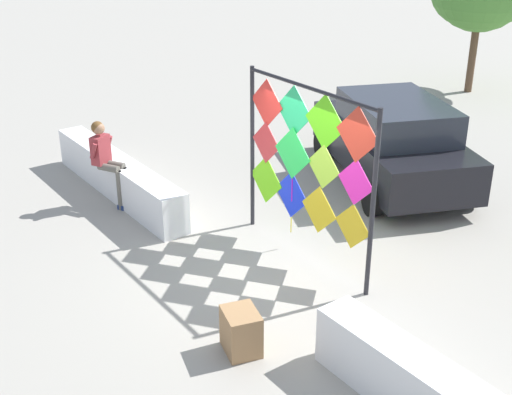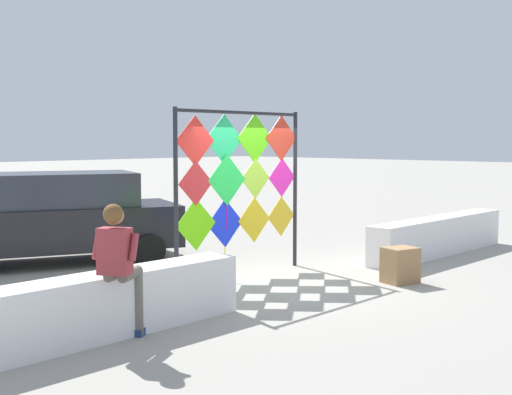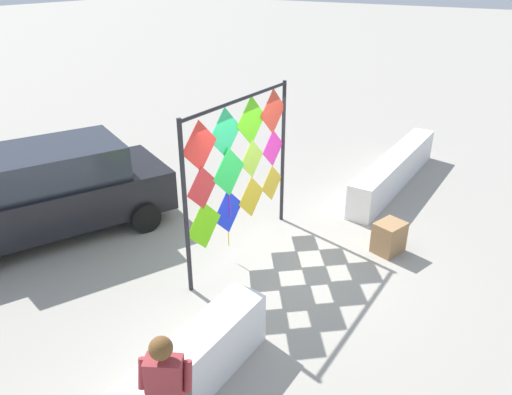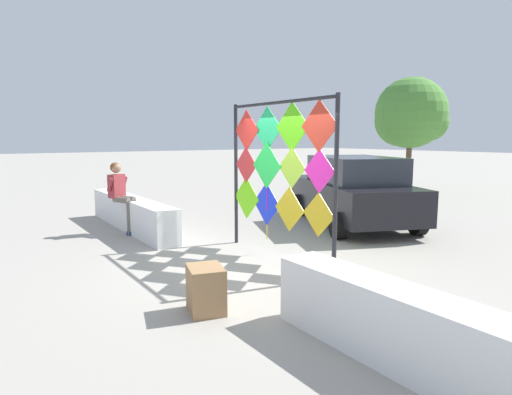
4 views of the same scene
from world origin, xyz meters
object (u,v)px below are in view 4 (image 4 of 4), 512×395
Objects in this scene: seated_vendor at (121,192)px; cardboard_box_large at (206,289)px; kite_display_rack at (278,164)px; parked_car at (352,190)px; tree_palm_like at (410,117)px.

cardboard_box_large is (5.00, -0.57, -0.66)m from seated_vendor.
seated_vendor is (-3.58, -1.64, -0.73)m from kite_display_rack.
parked_car is 8.02m from tree_palm_like.
kite_display_rack is 0.61× the size of parked_car.
parked_car is (2.24, 5.03, -0.09)m from seated_vendor.
seated_vendor is at bearing 173.50° from cardboard_box_large.
seated_vendor reaches higher than cardboard_box_large.
kite_display_rack is 2.98m from cardboard_box_large.
cardboard_box_large is (2.76, -5.60, -0.57)m from parked_car.
parked_car is (-1.34, 3.38, -0.83)m from kite_display_rack.
seated_vendor is 5.08m from cardboard_box_large.
kite_display_rack is 4.01m from seated_vendor.
tree_palm_like reaches higher than seated_vendor.
seated_vendor is 12.19m from tree_palm_like.
tree_palm_like is at bearing 116.31° from cardboard_box_large.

